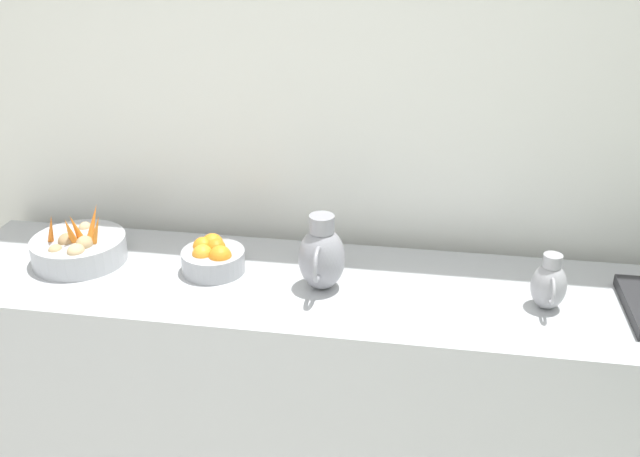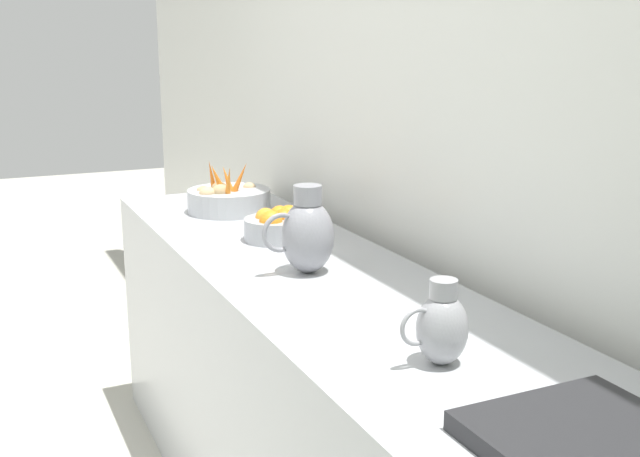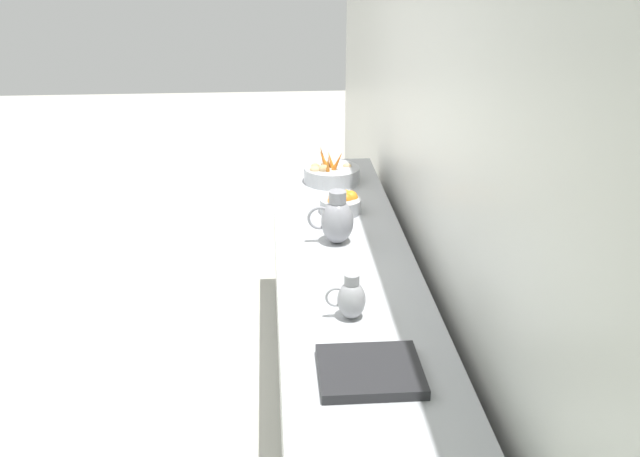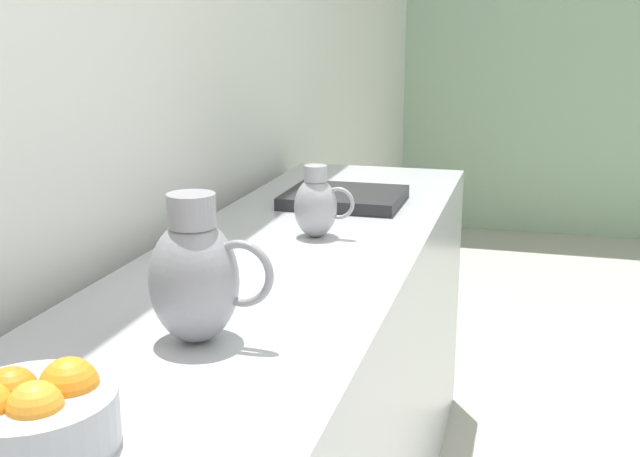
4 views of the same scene
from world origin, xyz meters
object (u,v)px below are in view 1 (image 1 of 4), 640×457
Objects in this scene: orange_bowl at (213,257)px; metal_pitcher_short at (549,284)px; vegetable_colander at (79,248)px; metal_pitcher_tall at (322,256)px.

metal_pitcher_short reaches higher than orange_bowl.
metal_pitcher_short is (0.06, 1.56, 0.03)m from vegetable_colander.
vegetable_colander is 1.50× the size of orange_bowl.
vegetable_colander is 1.26× the size of metal_pitcher_tall.
orange_bowl is at bearing -98.82° from metal_pitcher_tall.
orange_bowl is 1.08m from metal_pitcher_short.
vegetable_colander is 0.47m from orange_bowl.
orange_bowl is 1.18× the size of metal_pitcher_short.
metal_pitcher_tall is (0.06, 0.38, 0.06)m from orange_bowl.
metal_pitcher_short is at bearing 89.02° from metal_pitcher_tall.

